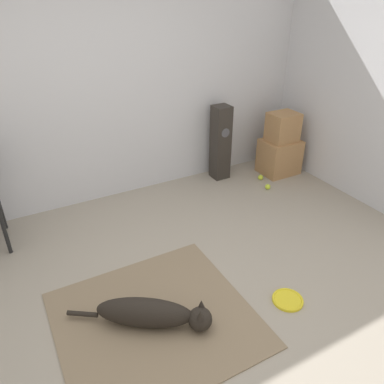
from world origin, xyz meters
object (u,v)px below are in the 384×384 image
object	(u,v)px
cardboard_box_upper	(283,127)
tennis_ball_near_speaker	(268,187)
tennis_ball_by_boxes	(261,177)
dog	(153,313)
frisbee	(288,300)
floor_speaker	(220,143)
cardboard_box_lower	(279,157)

from	to	relation	value
cardboard_box_upper	tennis_ball_near_speaker	size ratio (longest dim) A/B	5.45
tennis_ball_by_boxes	dog	bearing A→B (deg)	-145.04
cardboard_box_upper	tennis_ball_by_boxes	xyz separation A→B (m)	(-0.33, -0.07, -0.60)
cardboard_box_upper	tennis_ball_near_speaker	bearing A→B (deg)	-143.05
dog	tennis_ball_near_speaker	distance (m)	2.42
tennis_ball_near_speaker	tennis_ball_by_boxes	bearing A→B (deg)	72.07
cardboard_box_upper	tennis_ball_by_boxes	world-z (taller)	cardboard_box_upper
frisbee	floor_speaker	distance (m)	2.27
floor_speaker	tennis_ball_by_boxes	distance (m)	0.69
dog	cardboard_box_lower	xyz separation A→B (m)	(2.48, 1.57, 0.10)
dog	floor_speaker	xyz separation A→B (m)	(1.73, 1.83, 0.35)
dog	floor_speaker	world-z (taller)	floor_speaker
frisbee	floor_speaker	size ratio (longest dim) A/B	0.26
floor_speaker	tennis_ball_by_boxes	world-z (taller)	floor_speaker
dog	floor_speaker	bearing A→B (deg)	46.65
frisbee	cardboard_box_upper	xyz separation A→B (m)	(1.44, 1.85, 0.62)
frisbee	cardboard_box_upper	world-z (taller)	cardboard_box_upper
dog	tennis_ball_by_boxes	distance (m)	2.62
floor_speaker	tennis_ball_near_speaker	xyz separation A→B (m)	(0.34, -0.58, -0.44)
frisbee	tennis_ball_near_speaker	size ratio (longest dim) A/B	3.75
tennis_ball_near_speaker	frisbee	bearing A→B (deg)	-123.67
dog	cardboard_box_lower	size ratio (longest dim) A/B	1.97
dog	cardboard_box_lower	bearing A→B (deg)	32.29
frisbee	tennis_ball_by_boxes	bearing A→B (deg)	58.24
tennis_ball_by_boxes	tennis_ball_near_speaker	distance (m)	0.26
tennis_ball_by_boxes	tennis_ball_near_speaker	world-z (taller)	same
dog	frisbee	distance (m)	1.08
floor_speaker	tennis_ball_near_speaker	bearing A→B (deg)	-59.49
frisbee	cardboard_box_upper	bearing A→B (deg)	52.14
cardboard_box_lower	tennis_ball_by_boxes	bearing A→B (deg)	-168.42
cardboard_box_lower	dog	bearing A→B (deg)	-147.71
frisbee	cardboard_box_lower	world-z (taller)	cardboard_box_lower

